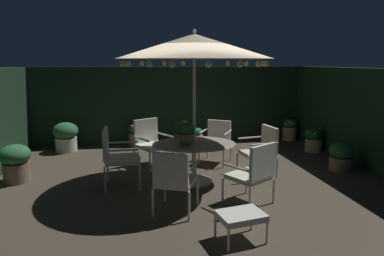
# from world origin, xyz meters

# --- Properties ---
(ground_plane) EXTENTS (7.88, 6.75, 0.02)m
(ground_plane) POSITION_xyz_m (0.00, 0.00, -0.01)
(ground_plane) COLOR #493E32
(hedge_backdrop_rear) EXTENTS (7.88, 0.30, 2.07)m
(hedge_backdrop_rear) POSITION_xyz_m (0.00, 3.23, 1.04)
(hedge_backdrop_rear) COLOR #1A2E1D
(hedge_backdrop_rear) RESTS_ON ground_plane
(hedge_backdrop_right) EXTENTS (0.30, 6.75, 2.07)m
(hedge_backdrop_right) POSITION_xyz_m (3.79, 0.00, 1.04)
(hedge_backdrop_right) COLOR #19321A
(hedge_backdrop_right) RESTS_ON ground_plane
(patio_dining_table) EXTENTS (1.53, 1.30, 0.74)m
(patio_dining_table) POSITION_xyz_m (0.05, -0.14, 0.58)
(patio_dining_table) COLOR silver
(patio_dining_table) RESTS_ON ground_plane
(patio_umbrella) EXTENTS (2.73, 2.73, 2.75)m
(patio_umbrella) POSITION_xyz_m (0.05, -0.14, 2.46)
(patio_umbrella) COLOR silver
(patio_umbrella) RESTS_ON ground_plane
(centerpiece_planter) EXTENTS (0.38, 0.38, 0.45)m
(centerpiece_planter) POSITION_xyz_m (-0.15, -0.24, 1.00)
(centerpiece_planter) COLOR #857154
(centerpiece_planter) RESTS_ON patio_dining_table
(patio_chair_north) EXTENTS (0.87, 0.87, 0.99)m
(patio_chair_north) POSITION_xyz_m (-0.69, 1.06, 0.55)
(patio_chair_north) COLOR beige
(patio_chair_north) RESTS_ON ground_plane
(patio_chair_northeast) EXTENTS (0.63, 0.64, 1.05)m
(patio_chair_northeast) POSITION_xyz_m (-1.36, -0.13, 0.61)
(patio_chair_northeast) COLOR silver
(patio_chair_northeast) RESTS_ON ground_plane
(patio_chair_east) EXTENTS (0.75, 0.79, 0.97)m
(patio_chair_east) POSITION_xyz_m (-0.48, -1.44, 0.56)
(patio_chair_east) COLOR beige
(patio_chair_east) RESTS_ON ground_plane
(patio_chair_southeast) EXTENTS (0.82, 0.81, 1.00)m
(patio_chair_southeast) POSITION_xyz_m (0.77, -1.34, 0.56)
(patio_chair_southeast) COLOR silver
(patio_chair_southeast) RESTS_ON ground_plane
(patio_chair_south) EXTENTS (0.67, 0.69, 0.96)m
(patio_chair_south) POSITION_xyz_m (1.43, 0.05, 0.54)
(patio_chair_south) COLOR silver
(patio_chair_south) RESTS_ON ground_plane
(patio_chair_southwest) EXTENTS (0.81, 0.82, 0.91)m
(patio_chair_southwest) POSITION_xyz_m (0.77, 1.05, 0.53)
(patio_chair_southwest) COLOR silver
(patio_chair_southwest) RESTS_ON ground_plane
(ottoman_footrest) EXTENTS (0.62, 0.50, 0.37)m
(ottoman_footrest) POSITION_xyz_m (0.24, -2.35, 0.32)
(ottoman_footrest) COLOR silver
(ottoman_footrest) RESTS_ON ground_plane
(potted_plant_front_corner) EXTENTS (0.40, 0.40, 0.60)m
(potted_plant_front_corner) POSITION_xyz_m (-0.97, 2.87, 0.31)
(potted_plant_front_corner) COLOR #8B7253
(potted_plant_front_corner) RESTS_ON ground_plane
(potted_plant_back_left) EXTENTS (0.39, 0.39, 0.59)m
(potted_plant_back_left) POSITION_xyz_m (3.33, 2.79, 0.29)
(potted_plant_back_left) COLOR tan
(potted_plant_back_left) RESTS_ON ground_plane
(potted_plant_back_center) EXTENTS (0.44, 0.44, 0.59)m
(potted_plant_back_center) POSITION_xyz_m (3.36, 1.52, 0.31)
(potted_plant_back_center) COLOR tan
(potted_plant_back_center) RESTS_ON ground_plane
(potted_plant_left_near) EXTENTS (0.49, 0.49, 0.59)m
(potted_plant_left_near) POSITION_xyz_m (3.14, 0.02, 0.30)
(potted_plant_left_near) COLOR #7B6148
(potted_plant_left_near) RESTS_ON ground_plane
(potted_plant_left_far) EXTENTS (0.32, 0.32, 0.47)m
(potted_plant_left_far) POSITION_xyz_m (0.61, 2.61, 0.24)
(potted_plant_left_far) COLOR tan
(potted_plant_left_far) RESTS_ON ground_plane
(potted_plant_right_near) EXTENTS (0.61, 0.61, 0.73)m
(potted_plant_right_near) POSITION_xyz_m (-2.71, 2.57, 0.39)
(potted_plant_right_near) COLOR beige
(potted_plant_right_near) RESTS_ON ground_plane
(potted_plant_right_far) EXTENTS (0.55, 0.55, 0.71)m
(potted_plant_right_far) POSITION_xyz_m (-3.21, 0.41, 0.39)
(potted_plant_right_far) COLOR #7F6152
(potted_plant_right_far) RESTS_ON ground_plane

